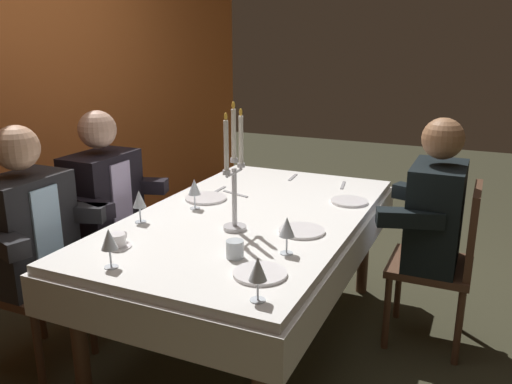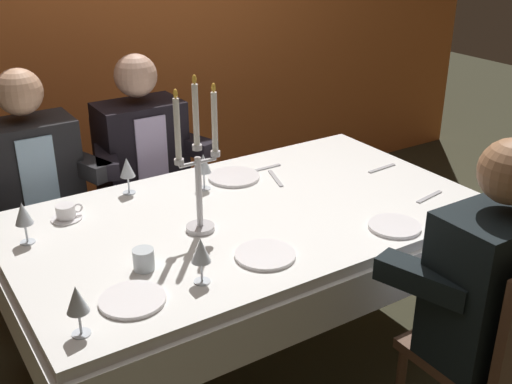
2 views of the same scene
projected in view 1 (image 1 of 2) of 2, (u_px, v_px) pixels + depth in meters
ground_plane at (250, 339)px, 2.93m from camera, size 12.00×12.00×0.00m
back_wall at (3, 84)px, 3.21m from camera, size 6.00×0.12×2.70m
dining_table at (250, 235)px, 2.76m from camera, size 1.94×1.14×0.74m
candelabra at (234, 179)px, 2.43m from camera, size 0.19×0.11×0.61m
dinner_plate_0 at (206, 198)px, 2.97m from camera, size 0.24×0.24×0.01m
dinner_plate_1 at (260, 273)px, 2.02m from camera, size 0.21×0.21×0.01m
dinner_plate_2 at (349, 201)px, 2.91m from camera, size 0.20×0.20×0.01m
dinner_plate_3 at (302, 231)px, 2.47m from camera, size 0.22×0.22×0.01m
wine_glass_0 at (258, 270)px, 1.80m from camera, size 0.07×0.07×0.16m
wine_glass_1 at (194, 188)px, 2.78m from camera, size 0.07×0.07×0.16m
wine_glass_2 at (139, 200)px, 2.57m from camera, size 0.07×0.07×0.16m
wine_glass_3 at (109, 240)px, 2.06m from camera, size 0.07×0.07×0.16m
wine_glass_4 at (287, 228)px, 2.19m from camera, size 0.07×0.07×0.16m
water_tumbler_0 at (235, 249)px, 2.17m from camera, size 0.07×0.07×0.08m
coffee_cup_0 at (117, 241)px, 2.29m from camera, size 0.13×0.12×0.06m
spoon_0 at (293, 177)px, 3.43m from camera, size 0.17×0.03×0.01m
spoon_1 at (218, 190)px, 3.14m from camera, size 0.17×0.02×0.01m
knife_2 at (235, 194)px, 3.07m from camera, size 0.08×0.19×0.01m
fork_3 at (343, 185)px, 3.25m from camera, size 0.17×0.05×0.01m
seated_diner_0 at (26, 230)px, 2.52m from camera, size 0.63×0.48×1.24m
seated_diner_1 at (102, 199)px, 3.00m from camera, size 0.63×0.48×1.24m
seated_diner_2 at (436, 214)px, 2.73m from camera, size 0.63×0.48×1.24m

